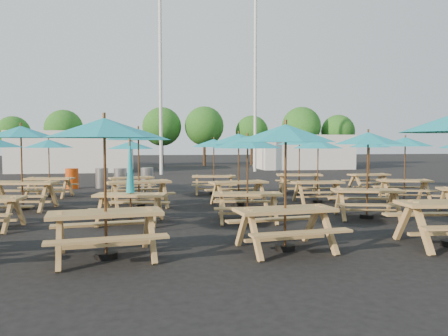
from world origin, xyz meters
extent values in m
plane|color=black|center=(0.00, 0.00, 0.00)|extent=(120.00, 120.00, 0.00)
cube|color=#AB7C4C|center=(-6.28, -0.01, 0.81)|extent=(2.05, 1.05, 0.07)
cube|color=#AB7C4C|center=(-6.39, -0.72, 0.49)|extent=(1.98, 0.57, 0.04)
cube|color=#AB7C4C|center=(-6.17, 0.70, 0.49)|extent=(1.98, 0.57, 0.04)
cylinder|color=black|center=(-6.28, -0.01, 0.05)|extent=(0.39, 0.39, 0.11)
cylinder|color=brown|center=(-6.28, -0.01, 1.25)|extent=(0.05, 0.05, 2.50)
cone|color=teal|center=(-6.28, -0.01, 2.31)|extent=(2.34, 2.34, 0.35)
cube|color=#AB7C4C|center=(-6.21, 3.03, 0.68)|extent=(1.75, 0.92, 0.06)
cube|color=#AB7C4C|center=(-6.31, 2.43, 0.42)|extent=(1.68, 0.51, 0.04)
cube|color=#AB7C4C|center=(-6.10, 3.63, 0.42)|extent=(1.68, 0.51, 0.04)
cylinder|color=black|center=(-6.21, 3.03, 0.05)|extent=(0.33, 0.33, 0.09)
cylinder|color=brown|center=(-6.21, 3.03, 1.06)|extent=(0.04, 0.04, 2.13)
cone|color=teal|center=(-6.21, 3.03, 1.96)|extent=(2.01, 2.01, 0.30)
cube|color=#AB7C4C|center=(-3.25, -6.02, 0.78)|extent=(1.98, 1.01, 0.06)
cube|color=#AB7C4C|center=(-3.14, -6.71, 0.47)|extent=(1.91, 0.54, 0.04)
cube|color=#AB7C4C|center=(-3.35, -5.33, 0.47)|extent=(1.91, 0.54, 0.04)
cylinder|color=black|center=(-3.25, -6.02, 0.05)|extent=(0.38, 0.38, 0.11)
cylinder|color=brown|center=(-3.25, -6.02, 1.21)|extent=(0.05, 0.05, 2.42)
cone|color=teal|center=(-3.25, -6.02, 2.23)|extent=(2.26, 2.26, 0.34)
cube|color=#AB7C4C|center=(-3.00, -2.78, 0.71)|extent=(1.82, 0.98, 0.06)
cube|color=#AB7C4C|center=(-3.12, -3.40, 0.43)|extent=(1.74, 0.56, 0.04)
cube|color=#AB7C4C|center=(-2.89, -2.16, 0.43)|extent=(1.74, 0.56, 0.04)
cylinder|color=black|center=(-3.00, -2.78, 0.05)|extent=(0.34, 0.34, 0.10)
cylinder|color=brown|center=(-3.00, -2.78, 1.10)|extent=(0.04, 0.04, 2.20)
cone|color=teal|center=(-3.00, -2.78, 1.48)|extent=(0.21, 0.21, 1.43)
cube|color=#AB7C4C|center=(-2.90, -0.03, 0.78)|extent=(2.01, 1.12, 0.06)
cube|color=#AB7C4C|center=(-2.75, -0.72, 0.48)|extent=(1.92, 0.65, 0.04)
cube|color=#AB7C4C|center=(-3.04, 0.65, 0.48)|extent=(1.92, 0.65, 0.04)
cylinder|color=black|center=(-2.90, -0.03, 0.05)|extent=(0.38, 0.38, 0.11)
cylinder|color=brown|center=(-2.90, -0.03, 1.22)|extent=(0.05, 0.05, 2.43)
cone|color=teal|center=(-2.90, -0.03, 2.24)|extent=(2.36, 2.36, 0.34)
cube|color=#AB7C4C|center=(-3.29, 3.15, 0.67)|extent=(1.73, 1.03, 0.05)
cube|color=#AB7C4C|center=(-3.14, 2.58, 0.40)|extent=(1.62, 0.64, 0.04)
cube|color=#AB7C4C|center=(-3.44, 3.73, 0.40)|extent=(1.62, 0.64, 0.04)
cylinder|color=black|center=(-3.29, 3.15, 0.04)|extent=(0.32, 0.32, 0.09)
cylinder|color=brown|center=(-3.29, 3.15, 1.03)|extent=(0.04, 0.04, 2.07)
cone|color=teal|center=(-3.29, 3.15, 1.91)|extent=(2.08, 2.08, 0.29)
cube|color=#AB7C4C|center=(-0.05, -5.96, 0.75)|extent=(1.91, 0.95, 0.06)
cube|color=#AB7C4C|center=(0.04, -6.62, 0.46)|extent=(1.85, 0.49, 0.04)
cube|color=#AB7C4C|center=(-0.14, -5.29, 0.46)|extent=(1.85, 0.49, 0.04)
cylinder|color=black|center=(-0.05, -5.96, 0.05)|extent=(0.37, 0.37, 0.10)
cylinder|color=brown|center=(-0.05, -5.96, 1.17)|extent=(0.04, 0.04, 2.34)
cone|color=teal|center=(-0.05, -5.96, 2.16)|extent=(2.15, 2.15, 0.33)
cube|color=#AB7C4C|center=(-0.11, -2.96, 0.70)|extent=(1.77, 0.86, 0.06)
cube|color=#AB7C4C|center=(-0.19, -3.58, 0.43)|extent=(1.72, 0.44, 0.04)
cube|color=#AB7C4C|center=(-0.04, -2.34, 0.43)|extent=(1.72, 0.44, 0.04)
cylinder|color=black|center=(-0.11, -2.96, 0.05)|extent=(0.34, 0.34, 0.09)
cylinder|color=brown|center=(-0.11, -2.96, 1.09)|extent=(0.04, 0.04, 2.17)
cone|color=teal|center=(-0.11, -2.96, 2.00)|extent=(1.98, 1.98, 0.30)
cube|color=#AB7C4C|center=(0.21, -0.13, 0.74)|extent=(1.89, 1.00, 0.06)
cube|color=#AB7C4C|center=(0.32, -0.78, 0.45)|extent=(1.81, 0.56, 0.04)
cube|color=#AB7C4C|center=(0.09, 0.52, 0.45)|extent=(1.81, 0.56, 0.04)
cylinder|color=black|center=(0.21, -0.13, 0.05)|extent=(0.36, 0.36, 0.10)
cylinder|color=brown|center=(0.21, -0.13, 1.15)|extent=(0.04, 0.04, 2.29)
cone|color=teal|center=(0.21, -0.13, 2.11)|extent=(2.18, 2.18, 0.32)
cube|color=#AB7C4C|center=(-0.15, 3.05, 0.69)|extent=(1.74, 0.84, 0.06)
cube|color=#AB7C4C|center=(-0.22, 2.43, 0.42)|extent=(1.70, 0.42, 0.04)
cube|color=#AB7C4C|center=(-0.08, 3.66, 0.42)|extent=(1.70, 0.42, 0.04)
cylinder|color=black|center=(-0.15, 3.05, 0.05)|extent=(0.34, 0.34, 0.09)
cylinder|color=brown|center=(-0.15, 3.05, 1.07)|extent=(0.04, 0.04, 2.15)
cone|color=teal|center=(-0.15, 3.05, 1.98)|extent=(1.95, 1.95, 0.30)
cube|color=#AB7C4C|center=(3.26, -5.42, 0.50)|extent=(2.02, 0.44, 0.04)
cube|color=#AB7C4C|center=(3.09, -2.98, 0.73)|extent=(1.89, 1.07, 0.06)
cube|color=#AB7C4C|center=(2.94, -3.62, 0.45)|extent=(1.80, 0.64, 0.04)
cube|color=#AB7C4C|center=(3.23, -2.34, 0.45)|extent=(1.80, 0.64, 0.04)
cylinder|color=black|center=(3.09, -2.98, 0.05)|extent=(0.36, 0.36, 0.10)
cylinder|color=brown|center=(3.09, -2.98, 1.14)|extent=(0.04, 0.04, 2.28)
cone|color=teal|center=(3.09, -2.98, 2.10)|extent=(2.24, 2.24, 0.32)
cube|color=#AB7C4C|center=(2.91, 0.08, 0.68)|extent=(1.67, 0.67, 0.06)
cube|color=#AB7C4C|center=(2.90, -0.53, 0.41)|extent=(1.66, 0.26, 0.04)
cube|color=#AB7C4C|center=(2.92, 0.69, 0.41)|extent=(1.66, 0.26, 0.04)
cylinder|color=black|center=(2.91, 0.08, 0.05)|extent=(0.33, 0.33, 0.09)
cylinder|color=brown|center=(2.91, 0.08, 1.06)|extent=(0.04, 0.04, 2.12)
cone|color=teal|center=(2.91, 0.08, 1.95)|extent=(1.77, 1.77, 0.29)
cube|color=#AB7C4C|center=(3.24, 2.90, 0.72)|extent=(1.85, 1.00, 0.06)
cube|color=#AB7C4C|center=(3.12, 2.27, 0.44)|extent=(1.77, 0.57, 0.04)
cube|color=#AB7C4C|center=(3.36, 3.54, 0.44)|extent=(1.77, 0.57, 0.04)
cylinder|color=black|center=(3.24, 2.90, 0.05)|extent=(0.35, 0.35, 0.10)
cylinder|color=brown|center=(3.24, 2.90, 1.12)|extent=(0.04, 0.04, 2.24)
cone|color=teal|center=(3.24, 2.90, 2.07)|extent=(2.15, 2.15, 0.31)
cube|color=#AB7C4C|center=(5.95, -0.04, 0.71)|extent=(1.83, 1.07, 0.06)
cube|color=#AB7C4C|center=(5.80, -0.65, 0.43)|extent=(1.72, 0.65, 0.04)
cube|color=#AB7C4C|center=(6.11, 0.57, 0.43)|extent=(1.72, 0.65, 0.04)
cylinder|color=black|center=(5.95, -0.04, 0.05)|extent=(0.34, 0.34, 0.10)
cylinder|color=brown|center=(5.95, -0.04, 1.10)|extent=(0.04, 0.04, 2.19)
cone|color=teal|center=(5.95, -0.04, 2.02)|extent=(2.19, 2.19, 0.31)
cube|color=#AB7C4C|center=(6.28, 3.06, 0.68)|extent=(1.73, 0.84, 0.06)
cube|color=#AB7C4C|center=(6.35, 2.46, 0.41)|extent=(1.67, 0.43, 0.04)
cube|color=#AB7C4C|center=(6.20, 3.67, 0.41)|extent=(1.67, 0.43, 0.04)
cylinder|color=black|center=(6.28, 3.06, 0.05)|extent=(0.33, 0.33, 0.09)
cylinder|color=brown|center=(6.28, 3.06, 1.06)|extent=(0.04, 0.04, 2.12)
cone|color=teal|center=(6.28, 3.06, 1.95)|extent=(1.94, 1.94, 0.29)
cylinder|color=#CB410B|center=(-5.97, 6.06, 0.44)|extent=(0.55, 0.55, 0.88)
cylinder|color=gray|center=(-4.71, 6.11, 0.44)|extent=(0.55, 0.55, 0.88)
cylinder|color=gray|center=(-3.90, 5.86, 0.44)|extent=(0.55, 0.55, 0.88)
cylinder|color=gray|center=(-2.75, 6.00, 0.44)|extent=(0.55, 0.55, 0.88)
cylinder|color=silver|center=(-2.00, 14.00, 6.00)|extent=(0.20, 0.20, 12.00)
cylinder|color=silver|center=(4.50, 16.00, 6.00)|extent=(0.20, 0.20, 12.00)
cube|color=silver|center=(-8.00, 18.00, 1.40)|extent=(8.00, 4.00, 2.80)
cube|color=silver|center=(9.00, 19.00, 1.30)|extent=(7.00, 4.00, 2.60)
cylinder|color=#382314|center=(-14.07, 25.25, 0.96)|extent=(0.24, 0.24, 1.92)
sphere|color=#1E5919|center=(-14.07, 25.25, 2.84)|extent=(2.80, 2.80, 2.80)
cylinder|color=#382314|center=(-9.74, 23.90, 1.07)|extent=(0.24, 0.24, 2.14)
sphere|color=#1E5919|center=(-9.74, 23.90, 3.16)|extent=(3.11, 3.11, 3.11)
cylinder|color=#382314|center=(-6.39, 23.65, 0.89)|extent=(0.24, 0.24, 1.78)
sphere|color=#1E5919|center=(-6.39, 23.65, 2.63)|extent=(2.59, 2.59, 2.59)
cylinder|color=#382314|center=(-1.75, 24.72, 1.16)|extent=(0.24, 0.24, 2.31)
sphere|color=#1E5919|center=(-1.75, 24.72, 3.41)|extent=(3.36, 3.36, 3.36)
cylinder|color=#382314|center=(1.90, 24.26, 1.17)|extent=(0.24, 0.24, 2.35)
sphere|color=#1E5919|center=(1.90, 24.26, 3.47)|extent=(3.41, 3.41, 3.41)
cylinder|color=#382314|center=(6.22, 24.67, 1.01)|extent=(0.24, 0.24, 2.02)
sphere|color=#1E5919|center=(6.22, 24.67, 2.98)|extent=(2.94, 2.94, 2.94)
cylinder|color=#382314|center=(10.23, 22.90, 1.16)|extent=(0.24, 0.24, 2.32)
sphere|color=#1E5919|center=(10.23, 22.90, 3.43)|extent=(3.38, 3.38, 3.38)
cylinder|color=#382314|center=(13.63, 22.92, 1.02)|extent=(0.24, 0.24, 2.03)
sphere|color=#1E5919|center=(13.63, 22.92, 3.00)|extent=(2.95, 2.95, 2.95)
camera|label=1|loc=(-2.42, -13.62, 1.97)|focal=35.00mm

